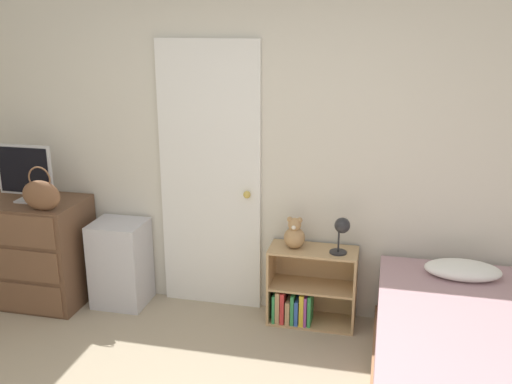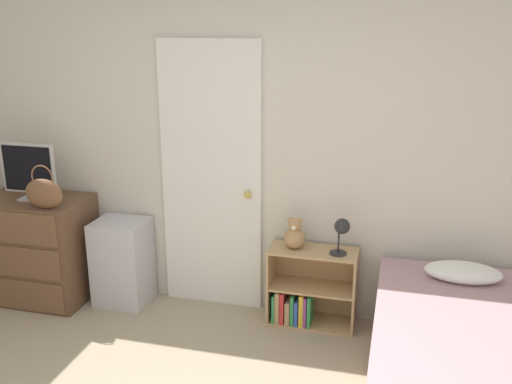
% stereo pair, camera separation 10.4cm
% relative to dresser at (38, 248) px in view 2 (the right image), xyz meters
% --- Properties ---
extents(wall_back, '(10.00, 0.06, 2.55)m').
position_rel_dresser_xyz_m(wall_back, '(1.74, 0.33, 0.85)').
color(wall_back, beige).
rests_on(wall_back, ground_plane).
extents(door_closed, '(0.79, 0.09, 2.09)m').
position_rel_dresser_xyz_m(door_closed, '(1.42, 0.28, 0.62)').
color(door_closed, white).
rests_on(door_closed, ground_plane).
extents(dresser, '(0.84, 0.56, 0.85)m').
position_rel_dresser_xyz_m(dresser, '(0.00, 0.00, 0.00)').
color(dresser, brown).
rests_on(dresser, ground_plane).
extents(tv, '(0.46, 0.16, 0.45)m').
position_rel_dresser_xyz_m(tv, '(0.01, -0.01, 0.66)').
color(tv, '#B7B7BC').
rests_on(tv, dresser).
extents(handbag, '(0.31, 0.10, 0.34)m').
position_rel_dresser_xyz_m(handbag, '(0.25, -0.19, 0.55)').
color(handbag, brown).
rests_on(handbag, dresser).
extents(storage_bin, '(0.41, 0.36, 0.69)m').
position_rel_dresser_xyz_m(storage_bin, '(0.70, 0.10, -0.08)').
color(storage_bin, silver).
rests_on(storage_bin, ground_plane).
extents(bookshelf, '(0.65, 0.29, 0.60)m').
position_rel_dresser_xyz_m(bookshelf, '(2.19, 0.14, -0.19)').
color(bookshelf, tan).
rests_on(bookshelf, ground_plane).
extents(teddy_bear, '(0.16, 0.16, 0.24)m').
position_rel_dresser_xyz_m(teddy_bear, '(2.10, 0.13, 0.27)').
color(teddy_bear, tan).
rests_on(teddy_bear, bookshelf).
extents(desk_lamp, '(0.14, 0.14, 0.28)m').
position_rel_dresser_xyz_m(desk_lamp, '(2.44, 0.09, 0.36)').
color(desk_lamp, '#262628').
rests_on(desk_lamp, bookshelf).
extents(bed, '(1.12, 1.99, 0.66)m').
position_rel_dresser_xyz_m(bed, '(3.27, -0.71, -0.15)').
color(bed, '#996B47').
rests_on(bed, ground_plane).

